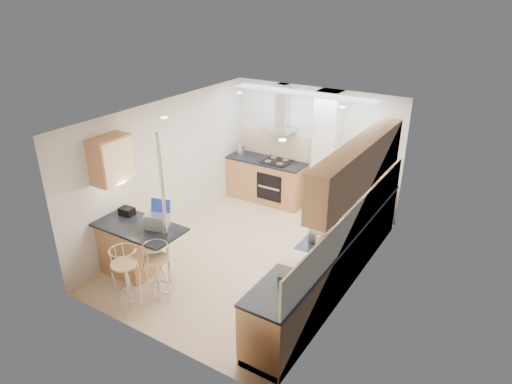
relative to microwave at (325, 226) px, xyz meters
The scene contains 16 objects.
ground 1.78m from the microwave, behind, with size 4.80×4.80×0.00m, color beige.
room_shell 1.31m from the microwave, 152.52° to the left, with size 3.64×4.84×2.51m.
right_counter 0.65m from the microwave, 64.88° to the left, with size 0.63×4.40×0.92m.
back_counter 3.35m from the microwave, 135.87° to the left, with size 1.70×0.63×0.92m.
peninsula 2.89m from the microwave, 153.58° to the right, with size 1.47×0.72×0.94m.
microwave is the anchor object (origin of this frame).
laptop 2.51m from the microwave, 152.77° to the right, with size 0.33×0.25×0.23m, color #9DA0A5.
bag 3.13m from the microwave, 159.58° to the right, with size 0.23×0.17×0.13m, color black.
bar_stool_near 2.94m from the microwave, 138.48° to the right, with size 0.40×0.40×0.99m, color #D6B673, non-canonical shape.
bar_stool_end 2.52m from the microwave, 140.75° to the right, with size 0.39×0.39×0.95m, color #D6B673, non-canonical shape.
jar_a 1.42m from the microwave, 89.82° to the left, with size 0.12×0.12×0.17m, color silver.
jar_b 1.55m from the microwave, 79.87° to the left, with size 0.11×0.11×0.16m, color silver.
jar_c 0.37m from the microwave, 47.67° to the right, with size 0.14×0.14×0.20m, color beige.
jar_d 0.27m from the microwave, 84.94° to the right, with size 0.10×0.10×0.14m, color silver.
bread_bin 1.06m from the microwave, 86.48° to the right, with size 0.31×0.39×0.21m, color silver.
kettle 3.71m from the microwave, 143.01° to the left, with size 0.16×0.16×0.24m, color silver.
Camera 1 is at (3.65, -5.66, 4.29)m, focal length 32.00 mm.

